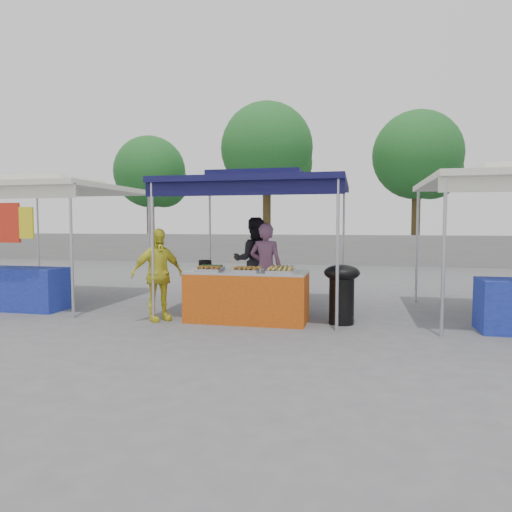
% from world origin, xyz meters
% --- Properties ---
extents(ground_plane, '(80.00, 80.00, 0.00)m').
position_xyz_m(ground_plane, '(0.00, 0.00, 0.00)').
color(ground_plane, '#5B5A5D').
extents(back_wall, '(40.00, 0.25, 1.20)m').
position_xyz_m(back_wall, '(0.00, 11.00, 0.60)').
color(back_wall, gray).
rests_on(back_wall, ground_plane).
extents(main_canopy, '(3.20, 3.20, 2.57)m').
position_xyz_m(main_canopy, '(0.00, 0.97, 2.37)').
color(main_canopy, silver).
rests_on(main_canopy, ground_plane).
extents(neighbor_stall_left, '(3.20, 3.20, 2.57)m').
position_xyz_m(neighbor_stall_left, '(-4.50, 0.57, 1.60)').
color(neighbor_stall_left, silver).
rests_on(neighbor_stall_left, ground_plane).
extents(tree_0, '(3.45, 3.37, 5.80)m').
position_xyz_m(tree_0, '(-7.75, 12.90, 3.96)').
color(tree_0, '#413219').
rests_on(tree_0, ground_plane).
extents(tree_1, '(4.08, 4.08, 7.02)m').
position_xyz_m(tree_1, '(-2.05, 12.75, 4.80)').
color(tree_1, '#413219').
rests_on(tree_1, ground_plane).
extents(tree_2, '(3.75, 3.74, 6.42)m').
position_xyz_m(tree_2, '(4.37, 13.18, 4.39)').
color(tree_2, '#413219').
rests_on(tree_2, ground_plane).
extents(vendor_table, '(2.00, 0.80, 0.85)m').
position_xyz_m(vendor_table, '(0.00, -0.10, 0.43)').
color(vendor_table, '#C34D11').
rests_on(vendor_table, ground_plane).
extents(food_tray_fl, '(0.42, 0.30, 0.07)m').
position_xyz_m(food_tray_fl, '(-0.59, -0.34, 0.88)').
color(food_tray_fl, silver).
rests_on(food_tray_fl, vendor_table).
extents(food_tray_fm, '(0.42, 0.30, 0.07)m').
position_xyz_m(food_tray_fm, '(0.04, -0.34, 0.88)').
color(food_tray_fm, silver).
rests_on(food_tray_fm, vendor_table).
extents(food_tray_fr, '(0.42, 0.30, 0.07)m').
position_xyz_m(food_tray_fr, '(0.60, -0.34, 0.88)').
color(food_tray_fr, silver).
rests_on(food_tray_fr, vendor_table).
extents(food_tray_bl, '(0.42, 0.30, 0.07)m').
position_xyz_m(food_tray_bl, '(-0.66, -0.01, 0.88)').
color(food_tray_bl, silver).
rests_on(food_tray_bl, vendor_table).
extents(food_tray_bm, '(0.42, 0.30, 0.07)m').
position_xyz_m(food_tray_bm, '(0.05, -0.04, 0.88)').
color(food_tray_bm, silver).
rests_on(food_tray_bm, vendor_table).
extents(food_tray_br, '(0.42, 0.30, 0.07)m').
position_xyz_m(food_tray_br, '(0.58, 0.01, 0.88)').
color(food_tray_br, silver).
rests_on(food_tray_br, vendor_table).
extents(cooking_pot, '(0.23, 0.23, 0.13)m').
position_xyz_m(cooking_pot, '(-0.85, 0.26, 0.92)').
color(cooking_pot, black).
rests_on(cooking_pot, vendor_table).
extents(skewer_cup, '(0.07, 0.07, 0.09)m').
position_xyz_m(skewer_cup, '(-0.16, -0.40, 0.89)').
color(skewer_cup, silver).
rests_on(skewer_cup, vendor_table).
extents(wok_burner, '(0.58, 0.58, 0.98)m').
position_xyz_m(wok_burner, '(1.55, 0.05, 0.58)').
color(wok_burner, black).
rests_on(wok_burner, ground_plane).
extents(crate_left, '(0.52, 0.37, 0.31)m').
position_xyz_m(crate_left, '(-0.49, 0.45, 0.16)').
color(crate_left, '#1424A3').
rests_on(crate_left, ground_plane).
extents(crate_right, '(0.55, 0.38, 0.33)m').
position_xyz_m(crate_right, '(0.18, 0.62, 0.16)').
color(crate_right, '#1424A3').
rests_on(crate_right, ground_plane).
extents(crate_stacked, '(0.54, 0.37, 0.32)m').
position_xyz_m(crate_stacked, '(0.18, 0.62, 0.49)').
color(crate_stacked, '#1424A3').
rests_on(crate_stacked, crate_right).
extents(vendor_woman, '(0.63, 0.44, 1.65)m').
position_xyz_m(vendor_woman, '(0.15, 0.74, 0.83)').
color(vendor_woman, '#8A5878').
rests_on(vendor_woman, ground_plane).
extents(helper_man, '(1.01, 0.88, 1.77)m').
position_xyz_m(helper_man, '(-0.28, 1.66, 0.88)').
color(helper_man, black).
rests_on(helper_man, ground_plane).
extents(customer_person, '(0.90, 0.93, 1.56)m').
position_xyz_m(customer_person, '(-1.48, -0.36, 0.78)').
color(customer_person, yellow).
rests_on(customer_person, ground_plane).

